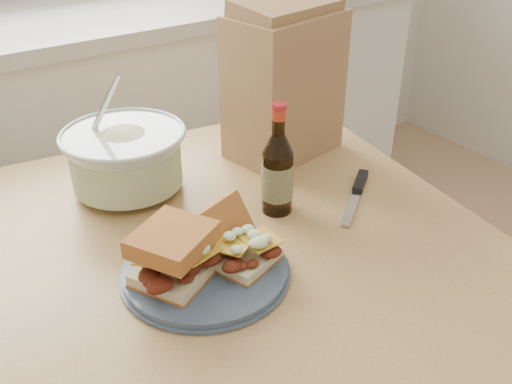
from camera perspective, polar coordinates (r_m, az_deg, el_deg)
cabinet_run at (r=1.93m, az=-18.29°, el=2.80°), size 2.50×0.64×0.94m
dining_table at (r=1.05m, az=-3.27°, el=-9.81°), size 1.04×1.04×0.76m
plate at (r=0.91m, az=-5.08°, el=-7.79°), size 0.26×0.26×0.02m
sandwich_left at (r=0.87m, az=-8.22°, el=-6.12°), size 0.15×0.14×0.08m
sandwich_right at (r=0.91m, az=-1.83°, el=-4.97°), size 0.12×0.16×0.08m
coleslaw_bowl at (r=1.13m, az=-12.85°, el=3.02°), size 0.24×0.24×0.24m
beer_bottle at (r=1.03m, az=2.16°, el=1.97°), size 0.06×0.06×0.21m
knife at (r=1.14m, az=10.18°, el=0.40°), size 0.17×0.13×0.01m
paper_bag at (r=1.22m, az=2.84°, el=10.51°), size 0.25×0.19×0.30m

